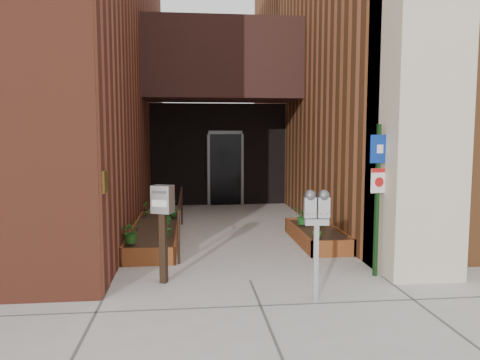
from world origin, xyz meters
name	(u,v)px	position (x,y,z in m)	size (l,w,h in m)	color
ground	(250,281)	(0.00, 0.00, 0.00)	(80.00, 80.00, 0.00)	#9E9991
architecture	(212,31)	(-0.18, 6.89, 4.98)	(20.00, 14.60, 10.00)	brown
planter_left	(156,234)	(-1.55, 2.70, 0.13)	(0.90, 3.60, 0.30)	brown
planter_right	(317,236)	(1.60, 2.20, 0.13)	(0.80, 2.20, 0.30)	brown
handrail	(180,204)	(-1.05, 2.65, 0.75)	(0.04, 3.34, 0.90)	black
parking_meter	(317,216)	(0.72, -0.92, 1.12)	(0.33, 0.16, 1.44)	#AEAEB0
sign_post	(378,184)	(1.90, 0.02, 1.40)	(0.31, 0.10, 2.28)	#123313
payment_dropbox	(163,213)	(-1.25, 0.05, 1.02)	(0.34, 0.30, 1.41)	black
shrub_left_a	(131,231)	(-1.85, 1.28, 0.50)	(0.36, 0.36, 0.40)	#215819
shrub_left_b	(167,226)	(-1.28, 1.76, 0.48)	(0.19, 0.19, 0.35)	#1C631F
shrub_left_c	(172,208)	(-1.25, 3.71, 0.49)	(0.21, 0.21, 0.38)	#18541C
shrub_left_d	(146,208)	(-1.85, 3.96, 0.46)	(0.17, 0.17, 0.32)	#2A611B
shrub_right_a	(317,230)	(1.35, 1.30, 0.45)	(0.17, 0.17, 0.30)	#265D1A
shrub_right_b	(321,220)	(1.69, 2.24, 0.45)	(0.16, 0.16, 0.30)	#275518
shrub_right_c	(302,216)	(1.38, 2.52, 0.47)	(0.31, 0.31, 0.34)	#1B601E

